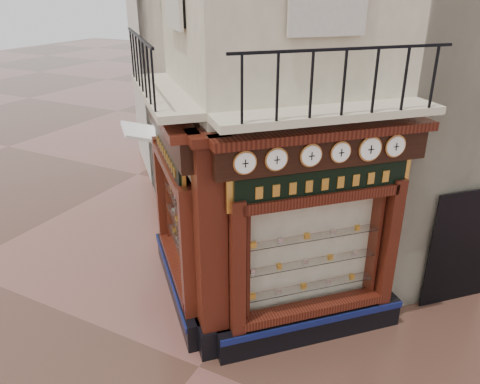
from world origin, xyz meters
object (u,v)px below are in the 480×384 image
Objects in this scene: signboard_right at (323,183)px; clock_c at (311,155)px; clock_b at (276,159)px; awning at (148,226)px; clock_a at (245,163)px; signboard_left at (169,154)px; corner_pilaster at (211,254)px; clock_e at (370,149)px; clock_d at (340,152)px; clock_f at (395,146)px.

clock_c is at bearing -159.71° from signboard_right.
clock_c is at bearing 0.00° from clock_b.
signboard_right is at bearing -157.14° from awning.
clock_a is 0.18× the size of signboard_left.
corner_pilaster is at bearing 134.92° from clock_a.
clock_e is (1.09, 1.09, 0.00)m from clock_b.
clock_b is 6.69m from awning.
clock_b is at bearing -180.00° from clock_e.
signboard_right is (0.52, 0.68, -0.52)m from clock_b.
corner_pilaster reaches higher than clock_d.
clock_f is at bearing -0.00° from clock_c.
clock_d is at bearing 0.00° from clock_a.
clock_c is 0.49m from clock_d.
clock_d is (1.67, 1.07, 1.67)m from corner_pilaster.
awning is 0.70× the size of signboard_left.
signboard_left is (-3.13, -0.06, -0.52)m from clock_d.
awning is (-5.23, 2.47, -3.62)m from clock_c.
clock_c reaches higher than clock_a.
signboard_right is at bearing -135.00° from signboard_left.
signboard_right reaches higher than signboard_left.
clock_f reaches higher than awning.
corner_pilaster is at bearing 163.60° from clock_c.
clock_c is (0.39, 0.39, 0.00)m from clock_b.
clock_e is 0.45m from clock_f.
clock_a is 2.02m from clock_e.
clock_b is 1.04m from clock_d.
clock_b is at bearing -180.00° from clock_d.
clock_a is at bearing 180.00° from clock_f.
clock_c is 2.85m from signboard_left.
clock_b is at bearing -172.56° from signboard_right.
clock_e is at bearing -9.03° from signboard_right.
clock_a is 6.61m from awning.
signboard_left is (-3.49, -0.41, -0.52)m from clock_e.
clock_a is at bearing -180.00° from clock_c.
clock_c reaches higher than signboard_right.
clock_f reaches higher than signboard_right.
clock_c is 0.26× the size of awning.
clock_d is 0.96m from clock_f.
clock_a is 1.43m from signboard_right.
signboard_right is (1.46, 1.01, 1.15)m from corner_pilaster.
clock_e reaches higher than clock_d.
clock_c is 6.83m from awning.
corner_pilaster is 11.19× the size of clock_a.
clock_f is 3.91m from signboard_left.
corner_pilaster is 5.41m from awning.
clock_d is at bearing 180.00° from clock_f.
signboard_right is at bearing 170.97° from clock_e.
signboard_right is (0.86, 1.01, -0.52)m from clock_a.
clock_e is at bearing -9.90° from corner_pilaster.
clock_b reaches higher than awning.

